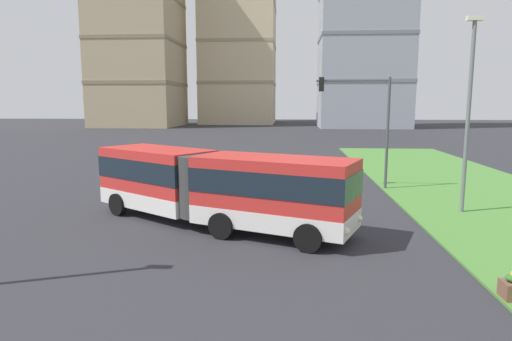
{
  "coord_description": "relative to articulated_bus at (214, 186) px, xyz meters",
  "views": [
    {
      "loc": [
        1.96,
        -4.08,
        5.03
      ],
      "look_at": [
        0.57,
        14.37,
        2.2
      ],
      "focal_mm": 31.29,
      "sensor_mm": 36.0,
      "label": 1
    }
  ],
  "objects": [
    {
      "name": "apartment_tower_west",
      "position": [
        -28.91,
        76.44,
        19.73
      ],
      "size": [
        16.62,
        18.49,
        42.71
      ],
      "color": "tan",
      "rests_on": "ground"
    },
    {
      "name": "articulated_bus",
      "position": [
        0.0,
        0.0,
        0.0
      ],
      "size": [
        11.5,
        7.69,
        3.0
      ],
      "color": "red",
      "rests_on": "ground"
    },
    {
      "name": "car_grey_wagon",
      "position": [
        -4.95,
        10.62,
        -0.9
      ],
      "size": [
        4.57,
        2.4,
        1.58
      ],
      "color": "slate",
      "rests_on": "ground"
    },
    {
      "name": "streetlight_median",
      "position": [
        10.96,
        2.82,
        3.14
      ],
      "size": [
        0.7,
        0.28,
        8.71
      ],
      "color": "slate",
      "rests_on": "ground"
    },
    {
      "name": "apartment_tower_westcentre",
      "position": [
        -9.2,
        91.17,
        16.55
      ],
      "size": [
        17.06,
        19.16,
        36.37
      ],
      "color": "beige",
      "rests_on": "ground"
    },
    {
      "name": "traffic_light_far_right",
      "position": [
        7.33,
        8.33,
        2.77
      ],
      "size": [
        4.2,
        0.28,
        6.45
      ],
      "color": "#474C51",
      "rests_on": "ground"
    }
  ]
}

